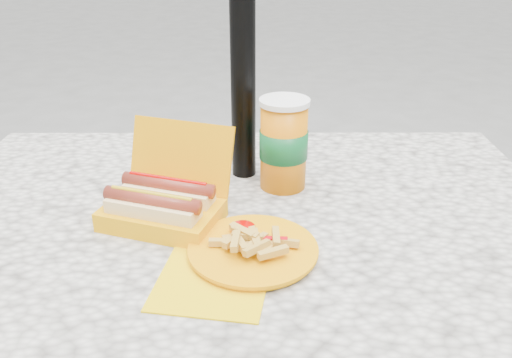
{
  "coord_description": "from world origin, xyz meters",
  "views": [
    {
      "loc": [
        0.02,
        -0.89,
        1.25
      ],
      "look_at": [
        0.03,
        0.03,
        0.8
      ],
      "focal_mm": 38.0,
      "sensor_mm": 36.0,
      "label": 1
    }
  ],
  "objects_px": {
    "hotdog_box": "(163,204)",
    "soda_cup": "(284,144)",
    "fries_plate": "(250,250)",
    "umbrella_pole": "(242,4)"
  },
  "relations": [
    {
      "from": "hotdog_box",
      "to": "fries_plate",
      "type": "xyz_separation_m",
      "value": [
        0.15,
        -0.11,
        -0.03
      ]
    },
    {
      "from": "fries_plate",
      "to": "soda_cup",
      "type": "bearing_deg",
      "value": 75.59
    },
    {
      "from": "hotdog_box",
      "to": "fries_plate",
      "type": "bearing_deg",
      "value": -17.14
    },
    {
      "from": "fries_plate",
      "to": "hotdog_box",
      "type": "bearing_deg",
      "value": 144.15
    },
    {
      "from": "umbrella_pole",
      "to": "fries_plate",
      "type": "distance_m",
      "value": 0.46
    },
    {
      "from": "hotdog_box",
      "to": "fries_plate",
      "type": "distance_m",
      "value": 0.19
    },
    {
      "from": "umbrella_pole",
      "to": "fries_plate",
      "type": "height_order",
      "value": "umbrella_pole"
    },
    {
      "from": "hotdog_box",
      "to": "soda_cup",
      "type": "xyz_separation_m",
      "value": [
        0.22,
        0.14,
        0.06
      ]
    },
    {
      "from": "hotdog_box",
      "to": "soda_cup",
      "type": "relative_size",
      "value": 1.34
    },
    {
      "from": "fries_plate",
      "to": "soda_cup",
      "type": "height_order",
      "value": "soda_cup"
    }
  ]
}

